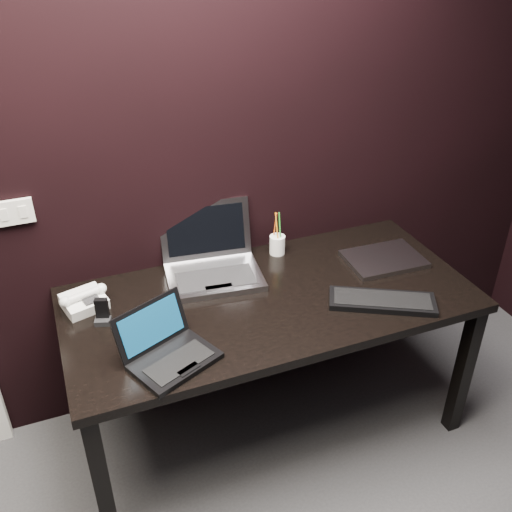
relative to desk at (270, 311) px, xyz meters
name	(u,v)px	position (x,y,z in m)	size (l,w,h in m)	color
wall_back	(166,146)	(-0.30, 0.40, 0.64)	(4.00, 4.00, 0.00)	black
wall_switch	(13,212)	(-0.92, 0.39, 0.46)	(0.15, 0.02, 0.10)	silver
desk	(270,311)	(0.00, 0.00, 0.00)	(1.70, 0.80, 0.74)	black
netbook	(168,351)	(-0.49, -0.23, 0.12)	(0.37, 0.36, 0.19)	black
silver_laptop	(212,264)	(-0.17, 0.25, 0.13)	(0.45, 0.41, 0.28)	#9E9DA2
ext_keyboard	(382,301)	(0.40, -0.22, 0.09)	(0.45, 0.33, 0.03)	black
closed_laptop	(384,259)	(0.59, 0.06, 0.09)	(0.35, 0.26, 0.02)	#9D9EA3
desk_phone	(84,301)	(-0.73, 0.20, 0.11)	(0.20, 0.18, 0.10)	silver
mobile_phone	(102,314)	(-0.67, 0.08, 0.12)	(0.07, 0.07, 0.10)	black
pen_cup	(277,244)	(0.16, 0.31, 0.13)	(0.09, 0.09, 0.21)	white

